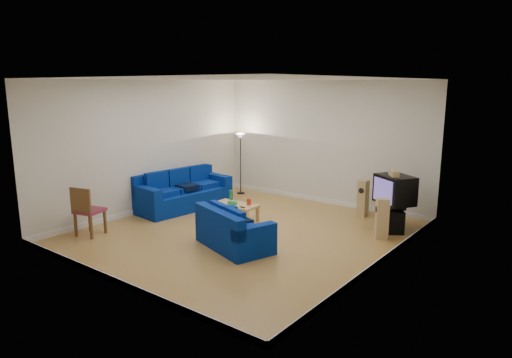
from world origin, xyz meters
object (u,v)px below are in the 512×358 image
Objects in this scene: sofa_three_seat at (182,195)px; television at (395,190)px; coffee_table at (235,206)px; sofa_loveseat at (232,233)px; tv_stand at (390,219)px.

sofa_three_seat is 2.58× the size of television.
coffee_table is (1.76, 0.03, -0.02)m from sofa_three_seat.
television reaches higher than coffee_table.
sofa_loveseat is 1.65× the size of coffee_table.
sofa_three_seat is 5.11m from tv_stand.
sofa_three_seat is 5.20m from television.
sofa_loveseat is at bearing 69.86° from sofa_three_seat.
tv_stand is (3.11, 1.50, -0.09)m from coffee_table.
coffee_table is (-1.15, 1.45, 0.03)m from sofa_loveseat.
television is at bearing 74.05° from sofa_loveseat.
sofa_loveseat is (2.91, -1.42, -0.05)m from sofa_three_seat.
coffee_table is at bearing 96.96° from sofa_three_seat.
tv_stand is at bearing 74.42° from sofa_loveseat.
sofa_three_seat is at bearing -129.77° from television.
sofa_loveseat is at bearing -91.37° from television.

